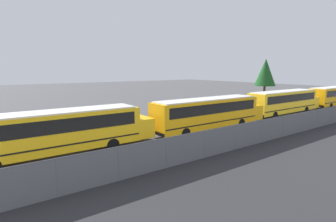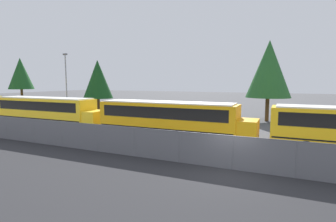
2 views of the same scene
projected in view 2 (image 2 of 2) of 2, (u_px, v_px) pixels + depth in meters
The scene contains 8 objects.
ground_plane at pixel (232, 170), 14.02m from camera, with size 200.00×200.00×0.00m, color #4C4C4F.
fence at pixel (233, 152), 13.91m from camera, with size 121.43×0.07×1.86m.
school_bus_2 at pixel (47, 109), 26.96m from camera, with size 12.99×2.47×3.06m.
school_bus_3 at pixel (170, 117), 21.24m from camera, with size 12.99×2.47×3.06m.
light_pole at pixel (66, 82), 36.31m from camera, with size 0.60×0.24×8.49m.
tree_1 at pixel (98, 79), 40.99m from camera, with size 4.60×4.60×8.03m.
tree_2 at pixel (269, 69), 30.41m from camera, with size 5.10×5.10×9.44m.
tree_3 at pixel (21, 74), 50.09m from camera, with size 4.57×4.57×9.17m.
Camera 2 is at (2.41, -13.79, 4.70)m, focal length 28.00 mm.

